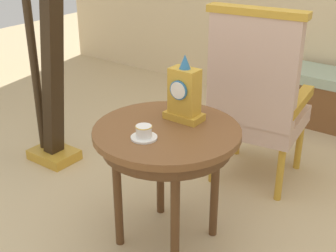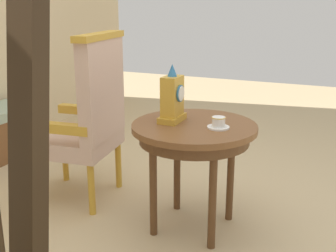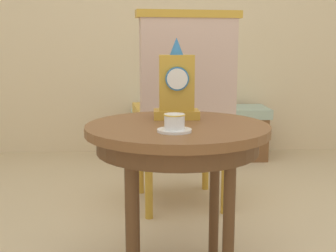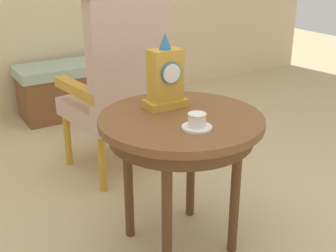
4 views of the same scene
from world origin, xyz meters
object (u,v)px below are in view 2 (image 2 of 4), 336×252
object	(u,v)px
armchair	(87,116)
harp	(18,180)
mantel_clock	(172,99)
side_table	(194,137)
teacup_left	(218,123)

from	to	relation	value
armchair	harp	xyz separation A→B (m)	(-1.23, -0.55, 0.13)
armchair	mantel_clock	bearing A→B (deg)	-97.27
side_table	teacup_left	xyz separation A→B (m)	(-0.02, -0.15, 0.11)
teacup_left	side_table	bearing A→B (deg)	82.17
harp	mantel_clock	bearing A→B (deg)	-5.07
side_table	armchair	size ratio (longest dim) A/B	0.63
harp	armchair	bearing A→B (deg)	24.24
mantel_clock	harp	bearing A→B (deg)	174.93
teacup_left	mantel_clock	bearing A→B (deg)	85.11
mantel_clock	armchair	size ratio (longest dim) A/B	0.29
side_table	harp	distance (m)	1.17
side_table	mantel_clock	size ratio (longest dim) A/B	2.15
side_table	harp	world-z (taller)	harp
mantel_clock	armchair	bearing A→B (deg)	82.73
teacup_left	harp	xyz separation A→B (m)	(-1.12, 0.39, 0.04)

